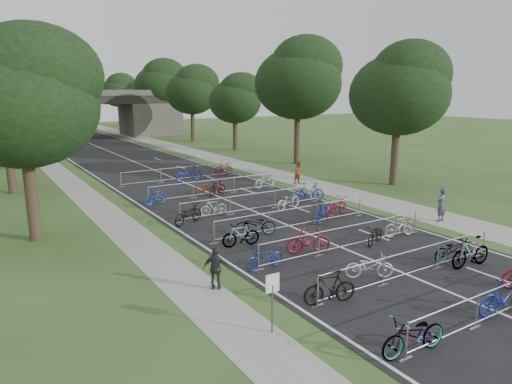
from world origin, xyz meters
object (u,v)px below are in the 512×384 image
(bike_0, at_px, (414,336))
(pedestrian_a, at_px, (441,205))
(pedestrian_b, at_px, (299,173))
(pedestrian_c, at_px, (216,269))
(overpass_bridge, at_px, (75,114))
(bike_1, at_px, (506,297))
(park_sign, at_px, (272,292))

(bike_0, height_order, pedestrian_a, pedestrian_a)
(pedestrian_b, bearing_deg, pedestrian_c, -140.19)
(overpass_bridge, xyz_separation_m, bike_1, (-0.04, -65.02, -2.90))
(overpass_bridge, relative_size, park_sign, 16.99)
(overpass_bridge, height_order, pedestrian_b, overpass_bridge)
(bike_0, relative_size, pedestrian_a, 1.16)
(pedestrian_b, relative_size, pedestrian_c, 1.13)
(pedestrian_b, bearing_deg, overpass_bridge, 94.94)
(park_sign, height_order, pedestrian_c, park_sign)
(pedestrian_b, bearing_deg, pedestrian_a, -92.57)
(bike_0, height_order, bike_1, bike_1)
(bike_0, xyz_separation_m, pedestrian_c, (-2.55, 6.48, 0.22))
(park_sign, distance_m, bike_0, 3.96)
(bike_0, bearing_deg, park_sign, -132.93)
(pedestrian_a, bearing_deg, bike_1, 38.70)
(bike_1, relative_size, pedestrian_b, 1.20)
(park_sign, bearing_deg, overpass_bridge, 83.74)
(bike_1, relative_size, pedestrian_c, 1.36)
(bike_0, xyz_separation_m, pedestrian_a, (11.69, 7.76, 0.36))
(pedestrian_a, relative_size, pedestrian_c, 1.19)
(park_sign, bearing_deg, pedestrian_c, 90.00)
(overpass_bridge, height_order, bike_1, overpass_bridge)
(pedestrian_b, bearing_deg, bike_1, -113.83)
(bike_0, height_order, pedestrian_b, pedestrian_b)
(overpass_bridge, bearing_deg, pedestrian_c, -96.63)
(pedestrian_a, distance_m, pedestrian_b, 12.11)
(bike_0, distance_m, pedestrian_b, 22.89)
(overpass_bridge, relative_size, pedestrian_c, 19.98)
(bike_0, bearing_deg, pedestrian_b, 156.33)
(pedestrian_a, bearing_deg, overpass_bridge, -90.20)
(overpass_bridge, distance_m, pedestrian_b, 45.72)
(bike_1, xyz_separation_m, pedestrian_c, (-6.76, 6.56, 0.14))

